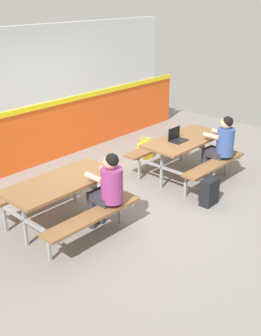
{
  "coord_description": "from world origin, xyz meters",
  "views": [
    {
      "loc": [
        -4.46,
        -4.09,
        3.16
      ],
      "look_at": [
        0.0,
        -0.04,
        0.55
      ],
      "focal_mm": 44.15,
      "sensor_mm": 36.0,
      "label": 1
    }
  ],
  "objects": [
    {
      "name": "picnic_table_right",
      "position": [
        1.29,
        -0.16,
        0.57
      ],
      "size": [
        1.63,
        1.56,
        0.74
      ],
      "color": "brown",
      "rests_on": "ground"
    },
    {
      "name": "ground_plane",
      "position": [
        0.0,
        0.0,
        -0.01
      ],
      "size": [
        10.0,
        10.0,
        0.02
      ],
      "primitive_type": "cube",
      "color": "gray"
    },
    {
      "name": "student_further",
      "position": [
        1.59,
        -0.72,
        0.71
      ],
      "size": [
        0.36,
        0.53,
        1.21
      ],
      "color": "#2D2D38",
      "rests_on": "ground"
    },
    {
      "name": "accent_backdrop",
      "position": [
        0.0,
        2.3,
        1.25
      ],
      "size": [
        8.0,
        0.14,
        2.6
      ],
      "color": "#E55119",
      "rests_on": "ground"
    },
    {
      "name": "tote_bag_bright",
      "position": [
        1.5,
        0.92,
        0.19
      ],
      "size": [
        0.34,
        0.21,
        0.43
      ],
      "color": "yellow",
      "rests_on": "ground"
    },
    {
      "name": "picnic_table_left",
      "position": [
        -1.29,
        0.09,
        0.57
      ],
      "size": [
        1.63,
        1.56,
        0.74
      ],
      "color": "brown",
      "rests_on": "ground"
    },
    {
      "name": "student_nearer",
      "position": [
        -0.94,
        -0.47,
        0.71
      ],
      "size": [
        0.36,
        0.53,
        1.21
      ],
      "color": "#2D2D38",
      "rests_on": "ground"
    },
    {
      "name": "laptop_dark",
      "position": [
        1.11,
        -0.12,
        0.79
      ],
      "size": [
        0.32,
        0.22,
        0.22
      ],
      "color": "black",
      "rests_on": "picnic_table_right"
    },
    {
      "name": "backpack_dark",
      "position": [
        0.7,
        -1.08,
        0.22
      ],
      "size": [
        0.3,
        0.22,
        0.44
      ],
      "color": "black",
      "rests_on": "ground"
    }
  ]
}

